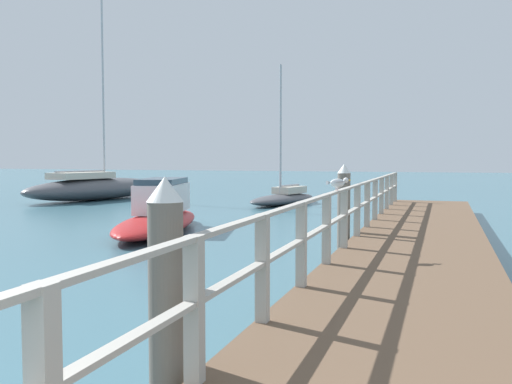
{
  "coord_description": "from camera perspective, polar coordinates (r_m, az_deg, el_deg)",
  "views": [
    {
      "loc": [
        0.45,
        0.38,
        2.04
      ],
      "look_at": [
        -2.65,
        9.6,
        1.43
      ],
      "focal_mm": 39.23,
      "sensor_mm": 36.0,
      "label": 1
    }
  ],
  "objects": [
    {
      "name": "boat_4",
      "position": [
        24.16,
        2.85,
        -0.53
      ],
      "size": [
        2.57,
        5.01,
        5.95
      ],
      "rotation": [
        0.0,
        0.0,
        2.9
      ],
      "color": "#4C4C51",
      "rests_on": "ground_plane"
    },
    {
      "name": "pier_deck",
      "position": [
        10.95,
        16.06,
        -6.23
      ],
      "size": [
        2.63,
        22.34,
        0.41
      ],
      "primitive_type": "cube",
      "color": "brown",
      "rests_on": "ground_plane"
    },
    {
      "name": "pier_railing",
      "position": [
        10.96,
        9.67,
        -1.57
      ],
      "size": [
        0.12,
        20.86,
        1.08
      ],
      "color": "#B2ADA3",
      "rests_on": "pier_deck"
    },
    {
      "name": "boat_1",
      "position": [
        27.94,
        -15.88,
        0.43
      ],
      "size": [
        4.14,
        8.76,
        9.76
      ],
      "rotation": [
        0.0,
        0.0,
        -0.21
      ],
      "color": "#4C4C51",
      "rests_on": "ground_plane"
    },
    {
      "name": "dock_piling_near",
      "position": [
        4.54,
        -9.16,
        -10.3
      ],
      "size": [
        0.29,
        0.29,
        1.89
      ],
      "color": "#6B6056",
      "rests_on": "ground_plane"
    },
    {
      "name": "boat_3",
      "position": [
        15.65,
        -9.85,
        -2.22
      ],
      "size": [
        3.1,
        6.17,
        1.45
      ],
      "rotation": [
        0.0,
        0.0,
        0.25
      ],
      "color": "red",
      "rests_on": "ground_plane"
    },
    {
      "name": "seagull_foreground",
      "position": [
        9.45,
        8.34,
        0.96
      ],
      "size": [
        0.36,
        0.38,
        0.21
      ],
      "rotation": [
        0.0,
        0.0,
        5.52
      ],
      "color": "white",
      "rests_on": "pier_railing"
    },
    {
      "name": "dock_piling_far",
      "position": [
        12.41,
        8.94,
        -1.5
      ],
      "size": [
        0.29,
        0.29,
        1.89
      ],
      "color": "#6B6056",
      "rests_on": "ground_plane"
    }
  ]
}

